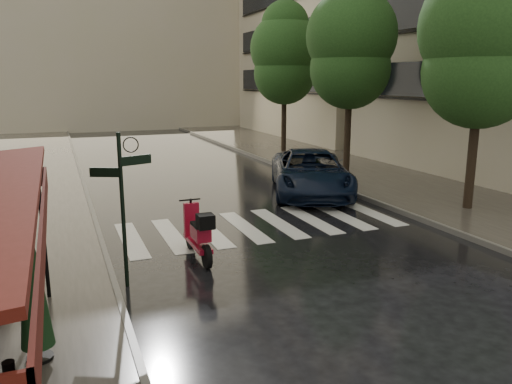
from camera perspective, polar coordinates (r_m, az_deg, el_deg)
ground at (r=8.15m, az=-2.71°, el=-17.20°), size 120.00×120.00×0.00m
sidewalk_far at (r=22.85m, az=11.84°, el=2.33°), size 5.50×60.00×0.12m
curb_near at (r=19.13m, az=-18.84°, el=-0.03°), size 0.12×60.00×0.16m
curb_far at (r=21.44m, az=5.58°, el=1.91°), size 0.12×60.00×0.16m
crosswalk at (r=14.32m, az=0.65°, el=-3.76°), size 7.85×3.20×0.01m
signpost at (r=10.00m, az=-15.02°, el=-0.62°), size 1.17×0.29×3.10m
haussmann_far at (r=38.06m, az=8.51°, el=20.39°), size 8.00×16.00×18.50m
backdrop_building at (r=45.39m, az=-15.91°, el=19.74°), size 22.00×6.00×20.00m
tree_near at (r=16.71m, az=24.57°, el=15.91°), size 3.80×3.80×7.99m
tree_mid at (r=22.15m, az=10.82°, el=16.44°), size 3.80×3.80×8.34m
tree_far at (r=28.38m, az=3.29°, el=15.48°), size 3.80×3.80×8.16m
scooter at (r=11.56m, az=-6.59°, el=-4.85°), size 0.52×1.94×1.27m
parked_car at (r=18.17m, az=6.25°, el=2.25°), size 4.55×6.27×1.59m
parasol_back at (r=7.66m, az=-24.33°, el=-8.38°), size 0.46×0.46×2.48m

